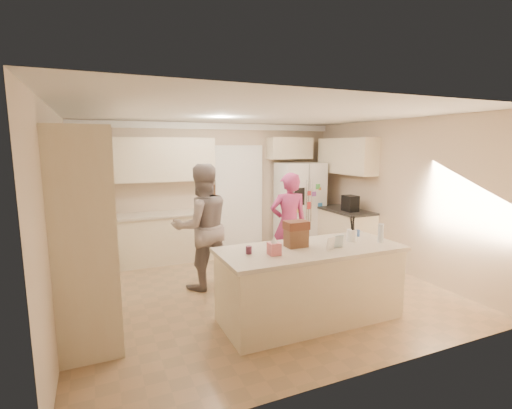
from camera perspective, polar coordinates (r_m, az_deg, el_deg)
name	(u,v)px	position (r m, az deg, el deg)	size (l,w,h in m)	color
floor	(259,291)	(5.74, 0.49, -13.10)	(5.20, 4.60, 0.02)	#9E7D58
ceiling	(259,113)	(5.34, 0.53, 13.95)	(5.20, 4.60, 0.02)	white
wall_back	(213,188)	(7.53, -6.67, 2.48)	(5.20, 0.02, 2.60)	beige
wall_front	(365,243)	(3.45, 16.41, -5.66)	(5.20, 0.02, 2.60)	beige
wall_left	(57,219)	(4.95, -28.30, -1.98)	(0.02, 4.60, 2.60)	beige
wall_right	(397,195)	(6.86, 20.84, 1.31)	(0.02, 4.60, 2.60)	beige
crown_back	(212,126)	(7.45, -6.73, 11.88)	(5.20, 0.08, 0.12)	white
pantry_bank	(87,224)	(5.15, -24.58, -2.74)	(0.60, 2.60, 2.35)	beige
back_base_cab	(159,239)	(7.14, -14.70, -5.15)	(2.20, 0.60, 0.88)	beige
back_countertop	(158,215)	(7.03, -14.84, -1.53)	(2.24, 0.63, 0.04)	beige
back_upper_cab	(155,160)	(7.06, -15.34, 6.67)	(2.20, 0.35, 0.80)	beige
doorway_opening	(239,199)	(7.71, -2.66, 0.81)	(0.90, 0.06, 2.10)	black
doorway_casing	(239,199)	(7.68, -2.56, 0.78)	(1.02, 0.03, 2.22)	white
wall_frame_upper	(214,176)	(7.48, -6.47, 4.36)	(0.15, 0.02, 0.20)	brown
wall_frame_lower	(214,190)	(7.50, -6.43, 2.30)	(0.15, 0.02, 0.20)	brown
refrigerator	(300,206)	(7.89, 6.72, -0.17)	(0.90, 0.70, 1.80)	white
fridge_seam	(308,208)	(7.59, 8.06, -0.56)	(0.01, 0.02, 1.78)	gray
fridge_dispenser	(299,197)	(7.43, 6.70, 1.22)	(0.22, 0.03, 0.35)	black
fridge_handle_l	(307,201)	(7.52, 7.82, 0.52)	(0.02, 0.02, 0.85)	silver
fridge_handle_r	(311,201)	(7.58, 8.47, 0.57)	(0.02, 0.02, 0.85)	silver
over_fridge_cab	(290,148)	(7.96, 5.20, 8.62)	(0.95, 0.35, 0.45)	beige
right_base_cab	(345,233)	(7.56, 13.48, -4.31)	(0.60, 1.20, 0.88)	beige
right_countertop	(345,210)	(7.46, 13.55, -0.88)	(0.63, 1.24, 0.04)	#2D2B28
right_upper_cab	(346,156)	(7.60, 13.75, 7.25)	(0.35, 1.50, 0.70)	beige
coffee_maker	(350,203)	(7.26, 14.29, 0.17)	(0.22, 0.28, 0.30)	black
island_base	(310,285)	(4.76, 8.29, -12.17)	(2.20, 0.90, 0.88)	beige
island_top	(311,249)	(4.61, 8.42, -6.83)	(2.28, 0.96, 0.05)	beige
utensil_crock	(352,235)	(4.99, 14.51, -4.62)	(0.13, 0.13, 0.15)	white
tissue_box	(274,249)	(4.24, 2.80, -6.82)	(0.13, 0.13, 0.14)	#D16770
tissue_plume	(274,239)	(4.21, 2.81, -5.38)	(0.08, 0.08, 0.08)	white
dollhouse_body	(296,238)	(4.59, 6.20, -5.13)	(0.26, 0.18, 0.22)	brown
dollhouse_roof	(296,225)	(4.55, 6.23, -3.18)	(0.28, 0.20, 0.10)	#592D1E
jam_jar	(249,250)	(4.28, -1.12, -7.01)	(0.07, 0.07, 0.09)	#59263F
greeting_card_a	(331,244)	(4.50, 11.43, -5.91)	(0.12, 0.01, 0.16)	white
greeting_card_b	(339,241)	(4.63, 12.60, -5.55)	(0.12, 0.01, 0.16)	silver
water_bottle	(381,233)	(5.02, 18.64, -4.19)	(0.07, 0.07, 0.24)	silver
shaker_salt	(354,234)	(5.23, 14.82, -4.34)	(0.05, 0.05, 0.09)	#395FA8
shaker_pepper	(358,233)	(5.27, 15.42, -4.26)	(0.05, 0.05, 0.09)	#395FA8
teen_boy	(202,227)	(5.64, -8.30, -3.41)	(0.92, 0.72, 1.89)	gray
teen_girl	(289,224)	(6.19, 5.03, -3.03)	(0.63, 0.41, 1.72)	#B83767
fridge_magnets	(309,208)	(7.58, 8.10, -0.57)	(0.76, 0.02, 1.44)	tan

